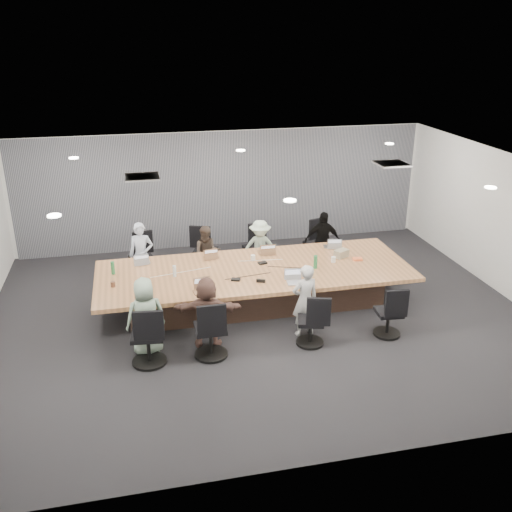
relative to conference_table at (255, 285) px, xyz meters
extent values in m
cube|color=black|center=(0.00, -0.50, -0.40)|extent=(10.00, 8.00, 0.00)
cube|color=white|center=(0.00, -0.50, 2.40)|extent=(10.00, 8.00, 0.00)
cube|color=silver|center=(0.00, 3.50, 1.00)|extent=(10.00, 0.00, 2.80)
cube|color=silver|center=(0.00, -4.50, 1.00)|extent=(10.00, 0.00, 2.80)
cube|color=silver|center=(5.00, -0.50, 1.00)|extent=(0.00, 8.00, 2.80)
cube|color=slate|center=(0.00, 3.42, 1.00)|extent=(9.80, 0.04, 2.80)
cube|color=#432E24|center=(0.00, 0.00, -0.07)|extent=(4.80, 1.40, 0.66)
cube|color=#B3794C|center=(0.00, 0.00, 0.30)|extent=(6.00, 2.20, 0.08)
imported|color=#ADBAD2|center=(-2.10, 1.35, 0.29)|extent=(0.54, 0.39, 1.37)
cube|color=#B2B2B7|center=(-2.10, 0.80, 0.35)|extent=(0.31, 0.23, 0.02)
imported|color=#3D322A|center=(-0.73, 1.35, 0.20)|extent=(0.64, 0.53, 1.20)
cube|color=#8C6647|center=(-0.73, 0.80, 0.35)|extent=(0.31, 0.23, 0.02)
imported|color=#ACC6AF|center=(0.42, 1.35, 0.22)|extent=(0.88, 0.60, 1.25)
cube|color=#8C6647|center=(0.42, 0.80, 0.35)|extent=(0.33, 0.23, 0.02)
imported|color=black|center=(1.82, 1.35, 0.27)|extent=(0.83, 0.43, 1.34)
cube|color=#B2B2B7|center=(1.82, 0.80, 0.35)|extent=(0.33, 0.26, 0.02)
imported|color=#88A48F|center=(-2.13, -1.35, 0.27)|extent=(0.71, 0.53, 1.34)
cube|color=#8C6647|center=(-2.13, -0.80, 0.35)|extent=(0.29, 0.20, 0.02)
imported|color=brown|center=(-1.12, -1.35, 0.22)|extent=(1.21, 0.59, 1.25)
cube|color=#8C6647|center=(-1.12, -0.80, 0.35)|extent=(0.33, 0.25, 0.02)
imported|color=#B0B0B0|center=(0.59, -1.35, 0.26)|extent=(0.53, 0.39, 1.32)
cube|color=#B2B2B7|center=(0.59, -0.80, 0.35)|extent=(0.34, 0.25, 0.02)
cylinder|color=#26733D|center=(-2.65, 0.36, 0.46)|extent=(0.09, 0.09, 0.25)
cylinder|color=#26733D|center=(1.14, -0.21, 0.47)|extent=(0.08, 0.08, 0.26)
cylinder|color=silver|center=(-1.53, -0.01, 0.45)|extent=(0.08, 0.08, 0.21)
cylinder|color=white|center=(0.06, 0.44, 0.39)|extent=(0.11, 0.11, 0.11)
cylinder|color=white|center=(1.59, 0.00, 0.39)|extent=(0.11, 0.11, 0.11)
cylinder|color=brown|center=(-2.65, -0.22, 0.39)|extent=(0.10, 0.10, 0.10)
cube|color=black|center=(-0.46, -0.43, 0.35)|extent=(0.19, 0.16, 0.03)
cube|color=black|center=(0.20, 0.23, 0.36)|extent=(0.19, 0.15, 0.03)
cube|color=black|center=(-0.03, -0.62, 0.37)|extent=(0.17, 0.10, 0.06)
cube|color=tan|center=(1.84, 0.22, 0.41)|extent=(0.33, 0.29, 0.15)
cube|color=orange|center=(2.10, 0.00, 0.36)|extent=(0.20, 0.15, 0.04)
camera|label=1|loc=(-2.18, -9.80, 4.67)|focal=40.00mm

